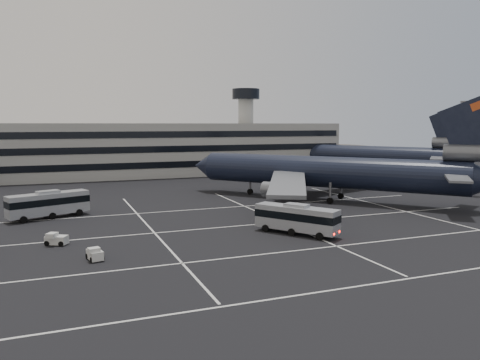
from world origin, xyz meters
name	(u,v)px	position (x,y,z in m)	size (l,w,h in m)	color
ground	(209,236)	(0.00, 0.00, 0.00)	(260.00, 260.00, 0.00)	black
lane_markings	(215,234)	(0.95, 0.72, 0.01)	(90.00, 55.62, 0.01)	silver
terminal	(115,151)	(-2.95, 71.14, 6.93)	(125.00, 26.00, 24.00)	gray
hills	(137,179)	(17.99, 170.00, -12.07)	(352.00, 180.00, 44.00)	#38332B
lightpole_right	(468,134)	(58.00, 15.00, 11.82)	(2.40, 2.40, 18.28)	slate
trijet_main	(328,172)	(28.24, 17.97, 5.25)	(41.64, 47.64, 18.08)	black
trijet_far	(361,155)	(60.10, 52.02, 5.43)	(35.83, 52.12, 18.08)	black
bus_near	(297,218)	(10.55, -3.07, 2.11)	(8.14, 10.50, 3.86)	#989AA0
bus_far	(49,203)	(-18.61, 19.28, 2.23)	(11.76, 6.66, 4.09)	#989AA0
tug_a	(95,254)	(-13.98, -5.69, 0.62)	(1.74, 2.41, 1.41)	silver
tug_b	(57,239)	(-17.53, 2.20, 0.67)	(2.71, 2.36, 1.50)	silver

